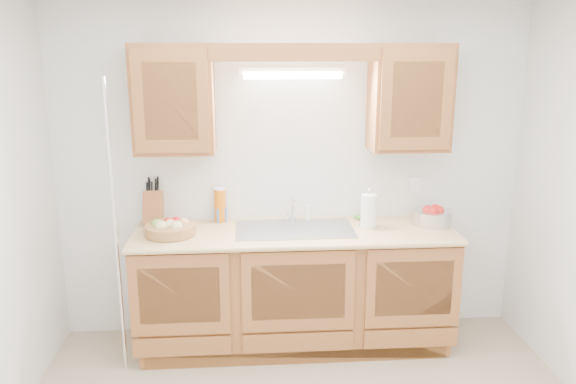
{
  "coord_description": "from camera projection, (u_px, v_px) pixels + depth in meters",
  "views": [
    {
      "loc": [
        -0.33,
        -2.63,
        2.15
      ],
      "look_at": [
        -0.07,
        0.85,
        1.27
      ],
      "focal_mm": 35.0,
      "sensor_mm": 36.0,
      "label": 1
    }
  ],
  "objects": [
    {
      "name": "outlet_plate",
      "position": [
        414.0,
        184.0,
        4.32
      ],
      "size": [
        0.08,
        0.01,
        0.12
      ],
      "primitive_type": "cube",
      "color": "white",
      "rests_on": "room"
    },
    {
      "name": "valance",
      "position": [
        295.0,
        52.0,
        3.72
      ],
      "size": [
        2.2,
        0.05,
        0.12
      ],
      "primitive_type": "cube",
      "color": "#96562C",
      "rests_on": "room"
    },
    {
      "name": "paper_towel",
      "position": [
        369.0,
        211.0,
        4.07
      ],
      "size": [
        0.14,
        0.14,
        0.29
      ],
      "rotation": [
        0.0,
        0.0,
        0.1
      ],
      "color": "silver",
      "rests_on": "countertop"
    },
    {
      "name": "upper_cabinet_left",
      "position": [
        174.0,
        99.0,
        3.88
      ],
      "size": [
        0.55,
        0.33,
        0.75
      ],
      "primitive_type": "cube",
      "color": "#96562C",
      "rests_on": "room"
    },
    {
      "name": "fluorescent_fixture",
      "position": [
        293.0,
        73.0,
        3.97
      ],
      "size": [
        0.76,
        0.08,
        0.08
      ],
      "color": "white",
      "rests_on": "room"
    },
    {
      "name": "countertop",
      "position": [
        295.0,
        233.0,
        4.02
      ],
      "size": [
        2.3,
        0.63,
        0.04
      ],
      "primitive_type": "cube",
      "color": "tan",
      "rests_on": "base_cabinets"
    },
    {
      "name": "orange_canister",
      "position": [
        220.0,
        205.0,
        4.19
      ],
      "size": [
        0.1,
        0.1,
        0.26
      ],
      "rotation": [
        0.0,
        0.0,
        0.11
      ],
      "color": "#D3690B",
      "rests_on": "countertop"
    },
    {
      "name": "room",
      "position": [
        315.0,
        238.0,
        2.79
      ],
      "size": [
        3.52,
        3.5,
        2.5
      ],
      "color": "tan",
      "rests_on": "ground"
    },
    {
      "name": "sink",
      "position": [
        295.0,
        239.0,
        4.06
      ],
      "size": [
        0.84,
        0.46,
        0.36
      ],
      "color": "#9E9EA3",
      "rests_on": "countertop"
    },
    {
      "name": "fruit_basket",
      "position": [
        171.0,
        228.0,
        3.92
      ],
      "size": [
        0.43,
        0.43,
        0.11
      ],
      "rotation": [
        0.0,
        0.0,
        -0.24
      ],
      "color": "olive",
      "rests_on": "countertop"
    },
    {
      "name": "wire_shelf_pole",
      "position": [
        116.0,
        232.0,
        3.67
      ],
      "size": [
        0.03,
        0.03,
        2.0
      ],
      "primitive_type": "cylinder",
      "color": "silver",
      "rests_on": "ground"
    },
    {
      "name": "upper_cabinet_right",
      "position": [
        409.0,
        98.0,
        3.99
      ],
      "size": [
        0.55,
        0.33,
        0.75
      ],
      "primitive_type": "cube",
      "color": "#96562C",
      "rests_on": "room"
    },
    {
      "name": "soap_bottle",
      "position": [
        220.0,
        211.0,
        4.21
      ],
      "size": [
        0.09,
        0.1,
        0.16
      ],
      "primitive_type": "imported",
      "rotation": [
        0.0,
        0.0,
        0.33
      ],
      "color": "blue",
      "rests_on": "countertop"
    },
    {
      "name": "apple_bowl",
      "position": [
        432.0,
        216.0,
        4.14
      ],
      "size": [
        0.31,
        0.31,
        0.15
      ],
      "rotation": [
        0.0,
        0.0,
        -0.1
      ],
      "color": "silver",
      "rests_on": "countertop"
    },
    {
      "name": "knife_block",
      "position": [
        153.0,
        207.0,
        4.14
      ],
      "size": [
        0.13,
        0.21,
        0.36
      ],
      "rotation": [
        0.0,
        0.0,
        -0.04
      ],
      "color": "#96562C",
      "rests_on": "countertop"
    },
    {
      "name": "base_cabinets",
      "position": [
        295.0,
        289.0,
        4.14
      ],
      "size": [
        2.2,
        0.6,
        0.86
      ],
      "primitive_type": "cube",
      "color": "#96562C",
      "rests_on": "ground"
    },
    {
      "name": "sponge",
      "position": [
        362.0,
        218.0,
        4.3
      ],
      "size": [
        0.13,
        0.1,
        0.02
      ],
      "rotation": [
        0.0,
        0.0,
        0.3
      ],
      "color": "#CC333F",
      "rests_on": "countertop"
    }
  ]
}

